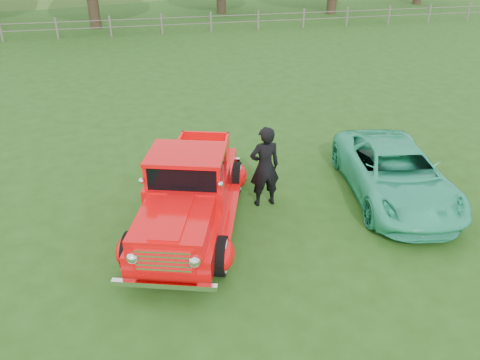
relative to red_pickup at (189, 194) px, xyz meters
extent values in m
plane|color=#224713|center=(1.10, -1.06, -0.80)|extent=(140.00, 140.00, 0.00)
ellipsoid|color=#3B6425|center=(21.10, 60.94, -4.65)|extent=(72.00, 52.00, 14.00)
cube|color=#686058|center=(1.10, 20.94, -0.25)|extent=(48.00, 0.04, 0.04)
cube|color=#686058|center=(1.10, 20.94, 0.15)|extent=(48.00, 0.04, 0.04)
cylinder|color=black|center=(-1.26, -1.18, -0.42)|extent=(0.46, 0.80, 0.76)
cylinder|color=black|center=(0.32, -1.69, -0.42)|extent=(0.46, 0.80, 0.76)
cylinder|color=black|center=(-0.30, 1.77, -0.42)|extent=(0.46, 0.80, 0.76)
cylinder|color=black|center=(1.28, 1.25, -0.42)|extent=(0.46, 0.80, 0.76)
cube|color=#F1080B|center=(0.01, 0.04, -0.22)|extent=(2.90, 4.86, 0.44)
ellipsoid|color=#F1080B|center=(-1.32, -1.16, -0.38)|extent=(0.63, 0.84, 0.54)
ellipsoid|color=#F1080B|center=(0.39, -1.72, -0.38)|extent=(0.63, 0.84, 0.54)
ellipsoid|color=#F1080B|center=(-0.37, 1.79, -0.38)|extent=(0.63, 0.84, 0.54)
ellipsoid|color=#F1080B|center=(1.35, 1.23, -0.38)|extent=(0.63, 0.84, 0.54)
cube|color=#F1080B|center=(-0.47, -1.44, 0.17)|extent=(1.76, 1.93, 0.42)
cube|color=#F1080B|center=(-0.02, -0.06, 0.19)|extent=(1.93, 1.78, 0.44)
cube|color=black|center=(-0.02, -0.06, 0.66)|extent=(1.72, 1.51, 0.50)
cube|color=#F1080B|center=(-0.02, -0.06, 0.94)|extent=(1.82, 1.63, 0.08)
cube|color=#F1080B|center=(0.43, 1.32, 0.15)|extent=(1.72, 2.22, 0.45)
cube|color=white|center=(-0.72, -2.21, 0.05)|extent=(1.04, 0.42, 0.50)
cube|color=white|center=(-0.75, -2.30, -0.38)|extent=(1.75, 0.65, 0.10)
cube|color=white|center=(0.76, 2.34, -0.38)|extent=(1.66, 0.62, 0.10)
imported|color=#2FBE8D|center=(4.88, 0.17, -0.17)|extent=(2.76, 4.75, 1.24)
imported|color=black|center=(1.79, 0.52, 0.17)|extent=(0.73, 0.51, 1.93)
camera|label=1|loc=(-0.87, -8.50, 4.91)|focal=35.00mm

